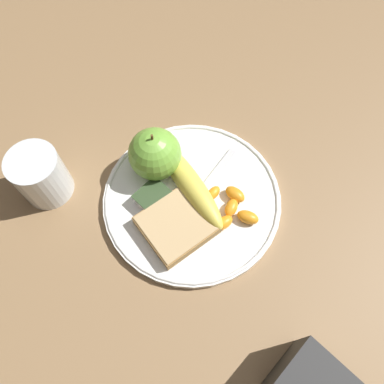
{
  "coord_description": "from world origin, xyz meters",
  "views": [
    {
      "loc": [
        -0.18,
        -0.17,
        0.54
      ],
      "look_at": [
        0.0,
        0.0,
        0.03
      ],
      "focal_mm": 35.0,
      "sensor_mm": 36.0,
      "label": 1
    }
  ],
  "objects_px": {
    "bread_slice": "(177,225)",
    "jam_packet": "(152,197)",
    "apple": "(155,154)",
    "plate": "(192,199)",
    "juice_glass": "(41,176)",
    "banana": "(189,183)",
    "fork": "(199,200)"
  },
  "relations": [
    {
      "from": "bread_slice",
      "to": "jam_packet",
      "type": "relative_size",
      "value": 2.24
    },
    {
      "from": "bread_slice",
      "to": "jam_packet",
      "type": "bearing_deg",
      "value": 83.32
    },
    {
      "from": "banana",
      "to": "apple",
      "type": "bearing_deg",
      "value": 98.14
    },
    {
      "from": "juice_glass",
      "to": "bread_slice",
      "type": "relative_size",
      "value": 0.78
    },
    {
      "from": "apple",
      "to": "bread_slice",
      "type": "xyz_separation_m",
      "value": [
        -0.05,
        -0.1,
        -0.03
      ]
    },
    {
      "from": "plate",
      "to": "juice_glass",
      "type": "relative_size",
      "value": 3.22
    },
    {
      "from": "juice_glass",
      "to": "fork",
      "type": "height_order",
      "value": "juice_glass"
    },
    {
      "from": "juice_glass",
      "to": "bread_slice",
      "type": "xyz_separation_m",
      "value": [
        0.09,
        -0.2,
        -0.02
      ]
    },
    {
      "from": "plate",
      "to": "apple",
      "type": "height_order",
      "value": "apple"
    },
    {
      "from": "apple",
      "to": "bread_slice",
      "type": "distance_m",
      "value": 0.11
    },
    {
      "from": "juice_glass",
      "to": "apple",
      "type": "relative_size",
      "value": 0.95
    },
    {
      "from": "apple",
      "to": "bread_slice",
      "type": "bearing_deg",
      "value": -118.03
    },
    {
      "from": "jam_packet",
      "to": "apple",
      "type": "bearing_deg",
      "value": 40.24
    },
    {
      "from": "fork",
      "to": "plate",
      "type": "bearing_deg",
      "value": -83.73
    },
    {
      "from": "bread_slice",
      "to": "apple",
      "type": "bearing_deg",
      "value": 61.97
    },
    {
      "from": "bread_slice",
      "to": "jam_packet",
      "type": "distance_m",
      "value": 0.06
    },
    {
      "from": "banana",
      "to": "jam_packet",
      "type": "bearing_deg",
      "value": 154.09
    },
    {
      "from": "plate",
      "to": "jam_packet",
      "type": "relative_size",
      "value": 5.65
    },
    {
      "from": "juice_glass",
      "to": "jam_packet",
      "type": "xyz_separation_m",
      "value": [
        0.1,
        -0.14,
        -0.02
      ]
    },
    {
      "from": "banana",
      "to": "jam_packet",
      "type": "xyz_separation_m",
      "value": [
        -0.05,
        0.03,
        -0.01
      ]
    },
    {
      "from": "banana",
      "to": "bread_slice",
      "type": "xyz_separation_m",
      "value": [
        -0.06,
        -0.03,
        -0.01
      ]
    },
    {
      "from": "plate",
      "to": "apple",
      "type": "xyz_separation_m",
      "value": [
        -0.0,
        0.08,
        0.04
      ]
    },
    {
      "from": "bread_slice",
      "to": "fork",
      "type": "bearing_deg",
      "value": 6.94
    },
    {
      "from": "juice_glass",
      "to": "apple",
      "type": "bearing_deg",
      "value": -35.72
    },
    {
      "from": "plate",
      "to": "fork",
      "type": "relative_size",
      "value": 1.53
    },
    {
      "from": "banana",
      "to": "fork",
      "type": "height_order",
      "value": "banana"
    },
    {
      "from": "apple",
      "to": "banana",
      "type": "bearing_deg",
      "value": -81.86
    },
    {
      "from": "plate",
      "to": "jam_packet",
      "type": "distance_m",
      "value": 0.06
    },
    {
      "from": "apple",
      "to": "jam_packet",
      "type": "distance_m",
      "value": 0.07
    },
    {
      "from": "bread_slice",
      "to": "jam_packet",
      "type": "xyz_separation_m",
      "value": [
        0.01,
        0.06,
        -0.0
      ]
    },
    {
      "from": "fork",
      "to": "jam_packet",
      "type": "relative_size",
      "value": 3.7
    },
    {
      "from": "plate",
      "to": "juice_glass",
      "type": "height_order",
      "value": "juice_glass"
    }
  ]
}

